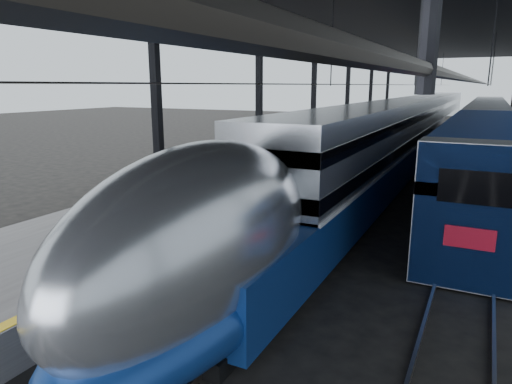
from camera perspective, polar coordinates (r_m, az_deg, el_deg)
The scene contains 7 objects.
ground at distance 14.20m, azimuth -5.71°, elevation -9.52°, with size 160.00×160.00×0.00m, color black.
platform at distance 33.14m, azimuth 7.83°, elevation 4.46°, with size 6.00×80.00×1.00m, color #4C4C4F.
yellow_strip at distance 32.28m, azimuth 12.58°, elevation 4.94°, with size 0.30×80.00×0.01m, color gold.
rails at distance 31.57m, azimuth 21.66°, elevation 2.44°, with size 6.52×80.00×0.16m.
canopy at distance 31.65m, azimuth 18.18°, elevation 19.20°, with size 18.00×75.00×9.47m.
tgv_train at distance 35.66m, azimuth 18.58°, elevation 7.12°, with size 3.15×65.20×4.52m.
second_train at distance 40.01m, azimuth 26.74°, elevation 6.91°, with size 2.94×56.05×4.05m.
Camera 1 is at (7.12, -11.00, 5.47)m, focal length 32.00 mm.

